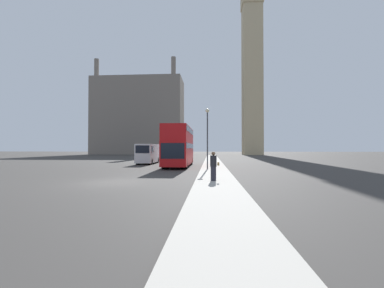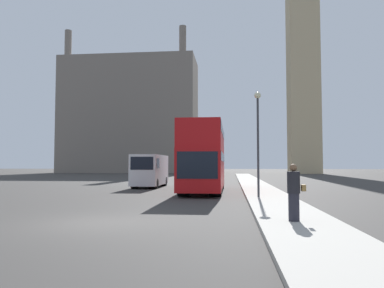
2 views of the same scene
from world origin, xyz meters
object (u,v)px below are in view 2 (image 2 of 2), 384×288
(clock_tower, at_px, (302,12))
(street_lamp, at_px, (258,127))
(white_van, at_px, (150,170))
(pedestrian, at_px, (294,192))
(red_double_decker_bus, at_px, (204,155))

(clock_tower, bearing_deg, street_lamp, -102.97)
(white_van, relative_size, pedestrian, 3.35)
(white_van, distance_m, street_lamp, 13.09)
(pedestrian, bearing_deg, clock_tower, 78.96)
(clock_tower, height_order, street_lamp, clock_tower)
(white_van, bearing_deg, red_double_decker_bus, -45.56)
(pedestrian, bearing_deg, red_double_decker_bus, 105.34)
(pedestrian, bearing_deg, white_van, 114.77)
(clock_tower, relative_size, red_double_decker_bus, 6.70)
(red_double_decker_bus, bearing_deg, street_lamp, -57.03)
(clock_tower, height_order, pedestrian, clock_tower)
(red_double_decker_bus, bearing_deg, clock_tower, 72.73)
(red_double_decker_bus, distance_m, street_lamp, 6.19)
(clock_tower, height_order, white_van, clock_tower)
(clock_tower, distance_m, white_van, 64.21)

